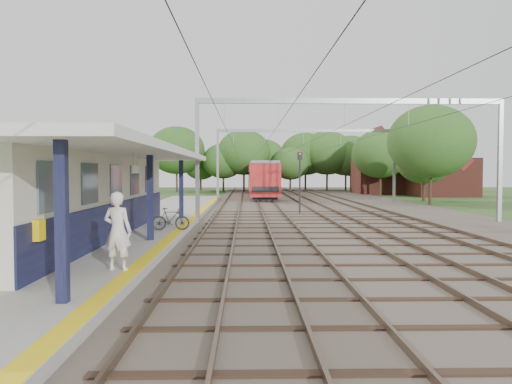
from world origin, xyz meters
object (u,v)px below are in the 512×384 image
object	(u,v)px
train	(260,178)
signal_post	(300,176)
person	(118,231)
bicycle	(171,219)

from	to	relation	value
train	signal_post	distance (m)	30.45
person	train	xyz separation A→B (m)	(5.15, 50.99, 0.77)
signal_post	train	bearing A→B (deg)	71.08
bicycle	train	xyz separation A→B (m)	(5.10, 42.13, 1.31)
bicycle	signal_post	bearing A→B (deg)	-34.80
person	bicycle	world-z (taller)	person
bicycle	signal_post	world-z (taller)	signal_post
train	signal_post	bearing A→B (deg)	-86.52
signal_post	person	bearing A→B (deg)	-131.16
person	bicycle	distance (m)	8.88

